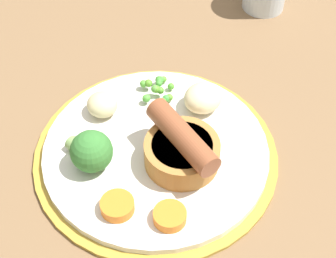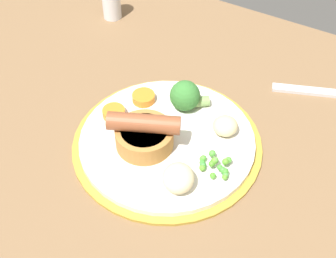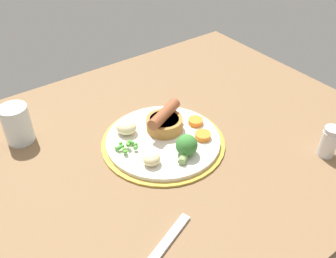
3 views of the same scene
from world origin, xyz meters
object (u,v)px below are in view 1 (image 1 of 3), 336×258
at_px(potato_chunk_0, 203,98).
at_px(potato_chunk_1, 102,105).
at_px(broccoli_floret_near, 91,151).
at_px(sausage_pudding, 182,149).
at_px(carrot_slice_2, 117,206).
at_px(pea_pile, 158,90).
at_px(dinner_plate, 157,154).
at_px(carrot_slice_0, 168,216).

bearing_deg(potato_chunk_0, potato_chunk_1, -95.62).
bearing_deg(broccoli_floret_near, potato_chunk_1, 129.20).
height_order(sausage_pudding, broccoli_floret_near, sausage_pudding).
relative_size(broccoli_floret_near, carrot_slice_2, 1.66).
height_order(pea_pile, broccoli_floret_near, broccoli_floret_near).
xyz_separation_m(sausage_pudding, broccoli_floret_near, (-0.01, -0.10, 0.00)).
xyz_separation_m(potato_chunk_0, potato_chunk_1, (-0.01, -0.12, -0.00)).
height_order(broccoli_floret_near, potato_chunk_0, broccoli_floret_near).
height_order(broccoli_floret_near, potato_chunk_1, broccoli_floret_near).
height_order(sausage_pudding, carrot_slice_2, sausage_pudding).
bearing_deg(potato_chunk_0, dinner_plate, -49.42).
distance_m(potato_chunk_0, carrot_slice_2, 0.17).
distance_m(pea_pile, potato_chunk_1, 0.07).
relative_size(sausage_pudding, potato_chunk_0, 2.17).
distance_m(pea_pile, potato_chunk_0, 0.06).
distance_m(broccoli_floret_near, carrot_slice_0, 0.11).
xyz_separation_m(pea_pile, potato_chunk_1, (0.02, -0.07, 0.00)).
relative_size(dinner_plate, potato_chunk_1, 7.53).
relative_size(sausage_pudding, carrot_slice_0, 2.98).
distance_m(sausage_pudding, carrot_slice_0, 0.08).
distance_m(pea_pile, carrot_slice_0, 0.18).
xyz_separation_m(dinner_plate, potato_chunk_1, (-0.07, -0.05, 0.02)).
bearing_deg(potato_chunk_1, pea_pile, 103.50).
bearing_deg(potato_chunk_1, dinner_plate, 39.12).
distance_m(potato_chunk_0, carrot_slice_0, 0.16).
relative_size(broccoli_floret_near, carrot_slice_0, 1.70).
bearing_deg(sausage_pudding, potato_chunk_0, 128.43).
bearing_deg(potato_chunk_1, carrot_slice_0, 17.71).
xyz_separation_m(broccoli_floret_near, potato_chunk_1, (-0.08, 0.02, -0.01)).
height_order(dinner_plate, sausage_pudding, sausage_pudding).
distance_m(sausage_pudding, potato_chunk_0, 0.09).
xyz_separation_m(dinner_plate, broccoli_floret_near, (0.01, -0.07, 0.03)).
bearing_deg(carrot_slice_2, dinner_plate, 144.14).
height_order(sausage_pudding, pea_pile, sausage_pudding).
xyz_separation_m(broccoli_floret_near, potato_chunk_0, (-0.06, 0.14, -0.01)).
height_order(dinner_plate, broccoli_floret_near, broccoli_floret_near).
bearing_deg(sausage_pudding, dinner_plate, -156.57).
distance_m(sausage_pudding, broccoli_floret_near, 0.10).
relative_size(pea_pile, carrot_slice_2, 1.38).
distance_m(pea_pile, carrot_slice_2, 0.17).
bearing_deg(sausage_pudding, broccoli_floret_near, -122.06).
xyz_separation_m(pea_pile, broccoli_floret_near, (0.09, -0.09, 0.01)).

